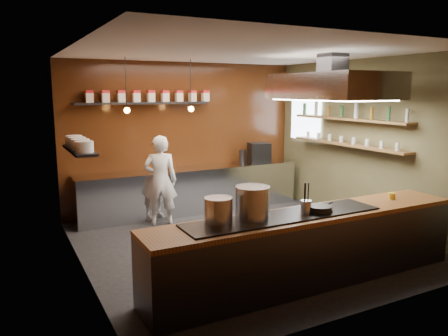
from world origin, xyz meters
TOP-DOWN VIEW (x-y plane):
  - floor at (0.00, 0.00)m, footprint 5.00×5.00m
  - back_wall at (0.00, 2.50)m, footprint 5.00×0.00m
  - left_wall at (-2.50, 0.00)m, footprint 0.00×5.00m
  - right_wall at (2.50, 0.00)m, footprint 0.00×5.00m
  - ceiling at (0.00, 0.00)m, footprint 5.00×5.00m
  - window_pane at (2.45, 1.70)m, footprint 0.00×1.00m
  - prep_counter at (0.00, 2.17)m, footprint 4.60×0.65m
  - pass_counter at (-0.00, -1.60)m, footprint 4.40×0.72m
  - tin_shelf at (-0.90, 2.36)m, footprint 2.60×0.26m
  - plate_shelf at (-2.34, 1.00)m, footprint 0.30×1.40m
  - bottle_shelf_upper at (2.34, 0.30)m, footprint 0.26×2.80m
  - bottle_shelf_lower at (2.34, 0.30)m, footprint 0.26×2.80m
  - extractor_hood at (1.30, -0.40)m, footprint 1.20×2.00m
  - pendant_left at (-1.40, 1.70)m, footprint 0.10×0.10m
  - pendant_right at (-0.20, 1.70)m, footprint 0.10×0.10m
  - storage_tins at (-0.75, 2.36)m, footprint 2.43×0.13m
  - plate_stacks at (-2.34, 1.00)m, footprint 0.26×1.16m
  - bottles at (2.34, 0.30)m, footprint 0.06×2.66m
  - wine_glasses at (2.34, 0.30)m, footprint 0.07×2.37m
  - stockpot_large at (-0.83, -1.56)m, footprint 0.49×0.49m
  - stockpot_small at (-1.26, -1.52)m, footprint 0.35×0.35m
  - utensil_crock at (-0.13, -1.66)m, footprint 0.17×0.17m
  - frying_pan at (0.08, -1.67)m, footprint 0.47×0.32m
  - butter_jar at (1.47, -1.56)m, footprint 0.11×0.11m
  - espresso_machine at (1.57, 2.14)m, footprint 0.51×0.50m
  - chef at (-0.85, 1.64)m, footprint 0.70×0.58m

SIDE VIEW (x-z plane):
  - floor at x=0.00m, z-range 0.00..0.00m
  - prep_counter at x=0.00m, z-range 0.00..0.90m
  - pass_counter at x=0.00m, z-range 0.00..0.94m
  - chef at x=-0.85m, z-range 0.00..1.65m
  - butter_jar at x=1.47m, z-range 0.92..1.01m
  - frying_pan at x=0.08m, z-range 0.94..1.02m
  - utensil_crock at x=-0.13m, z-range 0.94..1.11m
  - stockpot_small at x=-1.26m, z-range 0.94..1.24m
  - espresso_machine at x=1.57m, z-range 0.90..1.33m
  - stockpot_large at x=-0.83m, z-range 0.94..1.33m
  - bottle_shelf_lower at x=2.34m, z-range 1.43..1.47m
  - back_wall at x=0.00m, z-range -1.00..4.00m
  - left_wall at x=-2.50m, z-range -1.00..4.00m
  - right_wall at x=2.50m, z-range -1.00..4.00m
  - wine_glasses at x=2.34m, z-range 1.47..1.60m
  - plate_shelf at x=-2.34m, z-range 1.53..1.57m
  - plate_stacks at x=-2.34m, z-range 1.57..1.73m
  - window_pane at x=2.45m, z-range 1.40..2.40m
  - bottle_shelf_upper at x=2.34m, z-range 1.90..1.94m
  - bottles at x=2.34m, z-range 1.94..2.18m
  - pendant_left at x=-1.40m, z-range 1.68..2.63m
  - pendant_right at x=-0.20m, z-range 1.68..2.63m
  - tin_shelf at x=-0.90m, z-range 2.18..2.22m
  - storage_tins at x=-0.75m, z-range 2.22..2.44m
  - extractor_hood at x=1.30m, z-range 2.15..2.87m
  - ceiling at x=0.00m, z-range 3.00..3.00m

